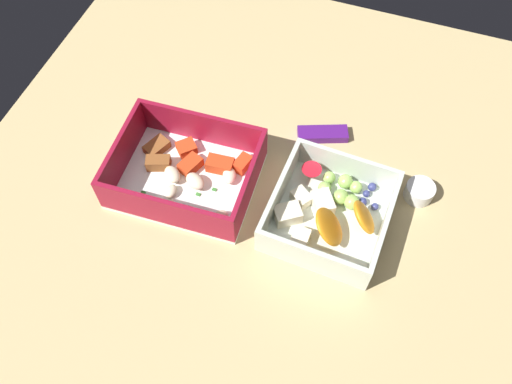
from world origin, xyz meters
TOP-DOWN VIEW (x-y plane):
  - table_surface at (0.00, 0.00)cm, footprint 80.00×80.00cm
  - pasta_container at (-10.65, -1.63)cm, footprint 18.73×15.10cm
  - fruit_bowl at (8.62, -0.97)cm, footprint 14.92×15.60cm
  - candy_bar at (4.38, 11.40)cm, footprint 7.40×4.74cm
  - paper_cup_liner at (18.83, 6.14)cm, footprint 3.75×3.75cm

SIDE VIEW (x-z plane):
  - table_surface at x=0.00cm, z-range 0.00..2.00cm
  - candy_bar at x=4.38cm, z-range 2.00..3.20cm
  - paper_cup_liner at x=18.83cm, z-range 2.00..4.18cm
  - fruit_bowl at x=8.62cm, z-range 1.10..6.41cm
  - pasta_container at x=-10.65cm, z-range 0.89..6.79cm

